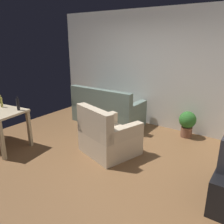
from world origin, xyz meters
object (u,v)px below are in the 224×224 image
bottle_dark (18,104)px  couch (107,111)px  bottle_squat (1,102)px  armchair (108,137)px  potted_plant (187,122)px

bottle_dark → couch: bearing=74.5°
bottle_squat → armchair: bearing=22.9°
couch → armchair: 1.59m
bottle_squat → potted_plant: bearing=39.4°
armchair → couch: bearing=-36.2°
potted_plant → bottle_dark: size_ratio=2.16×
armchair → bottle_squat: (-1.96, -0.83, 0.54)m
bottle_squat → bottle_dark: bottle_dark is taller
couch → bottle_squat: bearing=64.3°
potted_plant → armchair: 1.86m
potted_plant → bottle_squat: (-2.93, -2.41, 0.53)m
bottle_squat → bottle_dark: (0.45, 0.07, 0.01)m
bottle_dark → potted_plant: bearing=43.3°
potted_plant → bottle_squat: size_ratio=2.38×
couch → bottle_squat: size_ratio=7.20×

